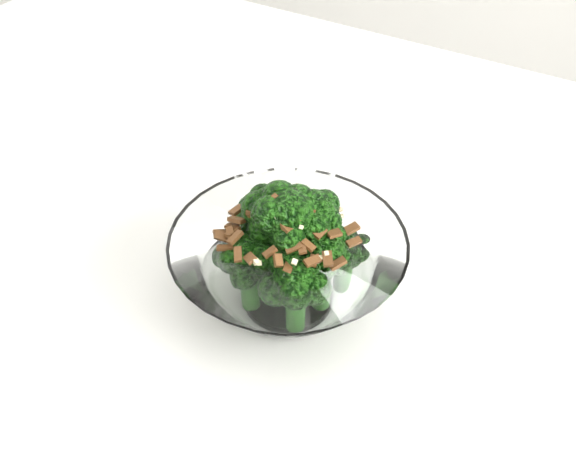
% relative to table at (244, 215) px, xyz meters
% --- Properties ---
extents(table, '(1.26, 0.89, 0.75)m').
position_rel_table_xyz_m(table, '(0.00, 0.00, 0.00)').
color(table, white).
rests_on(table, ground).
extents(broccoli_dish, '(0.20, 0.20, 0.12)m').
position_rel_table_xyz_m(broccoli_dish, '(0.13, -0.15, 0.11)').
color(broccoli_dish, white).
rests_on(broccoli_dish, table).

